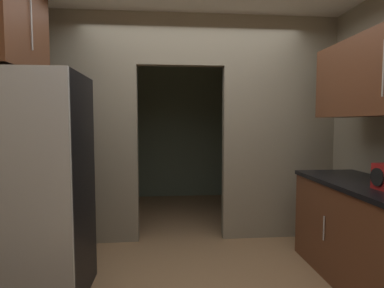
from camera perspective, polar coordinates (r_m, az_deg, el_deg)
kitchen_partition at (r=3.62m, az=0.66°, el=4.15°), size 3.45×0.12×2.65m
adjoining_room_shell at (r=5.21m, az=-1.50°, el=3.17°), size 3.45×2.26×2.65m
refrigerator at (r=2.72m, az=-26.94°, el=-7.32°), size 0.73×0.73×1.78m
upper_cabinet_fridgeside at (r=2.96m, az=-31.25°, el=19.47°), size 0.36×0.80×0.82m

